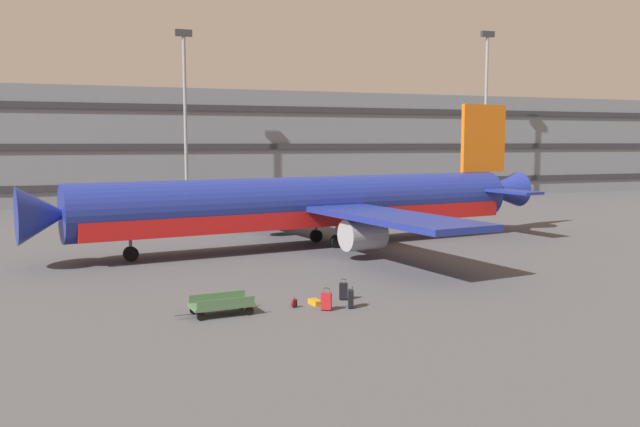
% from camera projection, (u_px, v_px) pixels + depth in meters
% --- Properties ---
extents(ground_plane, '(600.00, 600.00, 0.00)m').
position_uv_depth(ground_plane, '(254.00, 251.00, 44.73)').
color(ground_plane, '#4C4C51').
extents(terminal_structure, '(163.54, 17.71, 13.45)m').
position_uv_depth(terminal_structure, '(167.00, 146.00, 85.29)').
color(terminal_structure, slate).
rests_on(terminal_structure, ground_plane).
extents(airliner, '(38.31, 31.16, 10.21)m').
position_uv_depth(airliner, '(315.00, 204.00, 46.70)').
color(airliner, navy).
rests_on(airliner, ground_plane).
extents(light_mast_left, '(1.80, 0.50, 19.24)m').
position_uv_depth(light_mast_left, '(185.00, 105.00, 72.59)').
color(light_mast_left, gray).
rests_on(light_mast_left, ground_plane).
extents(light_mast_center_left, '(1.80, 0.50, 21.16)m').
position_uv_depth(light_mast_center_left, '(486.00, 103.00, 85.40)').
color(light_mast_center_left, gray).
rests_on(light_mast_center_left, ground_plane).
extents(suitcase_navy, '(0.49, 0.82, 0.23)m').
position_uv_depth(suitcase_navy, '(315.00, 302.00, 29.93)').
color(suitcase_navy, orange).
rests_on(suitcase_navy, ground_plane).
extents(suitcase_teal, '(0.38, 0.51, 0.94)m').
position_uv_depth(suitcase_teal, '(351.00, 298.00, 29.35)').
color(suitcase_teal, black).
rests_on(suitcase_teal, ground_plane).
extents(suitcase_purple, '(0.44, 0.37, 1.00)m').
position_uv_depth(suitcase_purple, '(343.00, 291.00, 30.83)').
color(suitcase_purple, black).
rests_on(suitcase_purple, ground_plane).
extents(suitcase_orange, '(0.51, 0.45, 0.97)m').
position_uv_depth(suitcase_orange, '(326.00, 301.00, 28.91)').
color(suitcase_orange, '#B21E23').
rests_on(suitcase_orange, ground_plane).
extents(backpack_small, '(0.36, 0.33, 0.46)m').
position_uv_depth(backpack_small, '(294.00, 303.00, 29.42)').
color(backpack_small, maroon).
rests_on(backpack_small, ground_plane).
extents(baggage_cart, '(3.35, 1.54, 0.82)m').
position_uv_depth(baggage_cart, '(222.00, 305.00, 28.17)').
color(baggage_cart, '#4C724C').
rests_on(baggage_cart, ground_plane).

